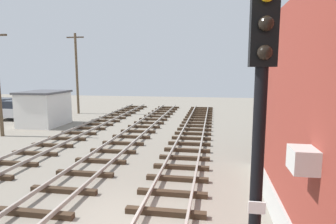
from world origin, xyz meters
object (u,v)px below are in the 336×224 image
control_hut (44,108)px  utility_pole_far (77,72)px  parked_car_white (3,107)px  parked_car_silver (19,110)px  signal_mast (259,136)px

control_hut → utility_pole_far: 7.01m
control_hut → parked_car_white: 7.50m
parked_car_white → parked_car_silver: bearing=-29.3°
parked_car_silver → parked_car_white: 3.36m
signal_mast → parked_car_silver: size_ratio=1.32×
parked_car_silver → parked_car_white: (-2.93, 1.65, 0.00)m
control_hut → parked_car_white: control_hut is taller
parked_car_silver → utility_pole_far: size_ratio=0.52×
utility_pole_far → signal_mast: bearing=-57.9°
control_hut → parked_car_white: (-6.61, 3.50, -0.49)m
parked_car_silver → signal_mast: bearing=-46.1°
parked_car_white → utility_pole_far: 7.68m
parked_car_silver → utility_pole_far: bearing=53.6°
parked_car_silver → parked_car_white: same height
signal_mast → parked_car_silver: (-17.77, 18.44, -2.56)m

